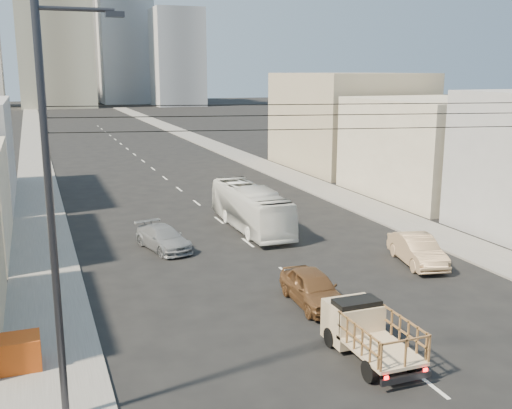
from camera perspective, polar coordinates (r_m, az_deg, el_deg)
sidewalk_left at (r=83.60m, az=-20.38°, el=4.84°), size 3.50×180.00×0.12m
sidewalk_right at (r=86.85m, az=-4.65°, el=5.85°), size 3.50×180.00×0.12m
lane_dashes at (r=67.80m, az=-10.26°, el=3.74°), size 0.15×104.00×0.01m
flatbed_pickup at (r=22.48m, az=10.61°, el=-11.58°), size 1.95×4.41×1.90m
city_bus at (r=39.39m, az=-0.51°, el=-0.30°), size 2.46×10.21×2.84m
sedan_brown at (r=27.02m, az=5.44°, el=-7.91°), size 2.03×4.63×1.55m
sedan_tan at (r=33.47m, az=15.12°, el=-4.20°), size 2.64×5.05×1.58m
sedan_grey at (r=35.39m, az=-8.81°, el=-3.18°), size 2.98×5.01×1.36m
streetlamp_left at (r=17.40m, az=-18.63°, el=-0.63°), size 2.36×0.25×12.00m
overhead_wires at (r=18.73m, az=18.85°, el=8.10°), size 23.01×5.02×0.72m
crate_stack at (r=22.89m, az=-22.11°, el=-12.99°), size 1.80×1.20×1.14m
bldg_right_mid at (r=51.94m, az=16.82°, el=5.20°), size 11.00×14.00×8.00m
bldg_right_far at (r=65.46m, az=8.72°, el=7.89°), size 12.00×16.00×10.00m
midrise_ne at (r=200.45m, az=-12.37°, el=15.13°), size 16.00×16.00×40.00m
midrise_back at (r=214.04m, az=-16.29°, el=15.28°), size 18.00×18.00×44.00m
midrise_east at (r=182.86m, az=-7.50°, el=13.69°), size 14.00×14.00×28.00m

